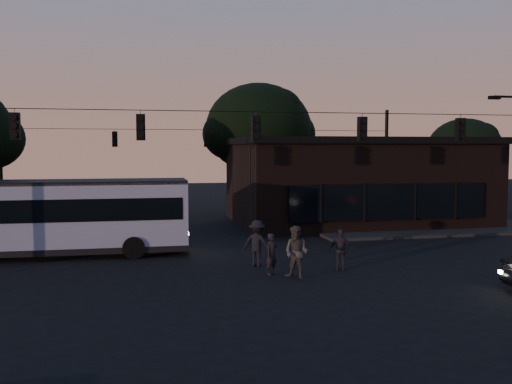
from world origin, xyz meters
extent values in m
plane|color=black|center=(0.00, 0.00, 0.00)|extent=(120.00, 120.00, 0.00)
cube|color=black|center=(12.00, 14.00, 0.07)|extent=(14.00, 10.00, 0.15)
cube|color=black|center=(9.00, 16.00, 2.50)|extent=(15.00, 10.00, 5.00)
cube|color=black|center=(9.00, 16.00, 5.20)|extent=(15.40, 10.40, 0.40)
cube|color=black|center=(9.00, 10.88, 1.80)|extent=(11.50, 0.18, 2.00)
cylinder|color=black|center=(4.00, 22.00, 2.00)|extent=(0.44, 0.44, 4.00)
ellipsoid|color=black|center=(4.00, 22.00, 6.20)|extent=(7.60, 7.60, 6.46)
cylinder|color=black|center=(18.00, 18.00, 1.50)|extent=(0.44, 0.44, 3.00)
ellipsoid|color=black|center=(18.00, 18.00, 4.65)|extent=(5.20, 5.20, 4.42)
cylinder|color=black|center=(0.00, 4.00, 6.20)|extent=(26.00, 0.03, 0.03)
cube|color=black|center=(-9.00, 4.00, 5.55)|extent=(0.34, 0.30, 1.00)
cube|color=black|center=(-4.50, 4.00, 5.55)|extent=(0.34, 0.30, 1.00)
cube|color=black|center=(0.00, 4.00, 5.55)|extent=(0.34, 0.30, 1.00)
cube|color=black|center=(4.50, 4.00, 5.55)|extent=(0.34, 0.30, 1.00)
cube|color=black|center=(9.00, 4.00, 5.55)|extent=(0.34, 0.30, 1.00)
cylinder|color=black|center=(-13.00, 20.00, 3.75)|extent=(0.24, 0.24, 7.50)
cylinder|color=black|center=(13.00, 20.00, 3.75)|extent=(0.24, 0.24, 7.50)
cylinder|color=black|center=(0.00, 20.00, 6.00)|extent=(26.00, 0.03, 0.03)
cube|color=black|center=(-6.00, 20.00, 5.35)|extent=(0.34, 0.30, 1.00)
cube|color=black|center=(0.00, 20.00, 5.35)|extent=(0.34, 0.30, 1.00)
cube|color=black|center=(6.00, 20.00, 5.35)|extent=(0.34, 0.30, 1.00)
cube|color=#878CAC|center=(-8.36, 7.87, 1.87)|extent=(11.80, 2.80, 2.78)
cube|color=black|center=(-8.36, 7.87, 2.14)|extent=(11.33, 2.83, 0.96)
cube|color=black|center=(-8.36, 7.87, 3.26)|extent=(11.80, 2.80, 0.16)
cube|color=black|center=(-8.36, 7.87, 0.37)|extent=(11.90, 2.86, 0.27)
cylinder|color=black|center=(-4.85, 6.50, 0.48)|extent=(0.97, 0.28, 0.96)
cylinder|color=black|center=(-4.82, 9.18, 0.48)|extent=(0.97, 0.28, 0.96)
imported|color=black|center=(0.25, 2.28, 0.78)|extent=(0.68, 0.63, 1.56)
imported|color=#3E3838|center=(0.98, 1.50, 0.96)|extent=(1.18, 1.18, 1.93)
imported|color=#27222A|center=(3.05, 2.46, 0.81)|extent=(1.00, 0.56, 1.61)
imported|color=black|center=(0.03, 3.94, 0.93)|extent=(1.38, 1.24, 1.86)
camera|label=1|loc=(-4.73, -18.29, 4.74)|focal=40.00mm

